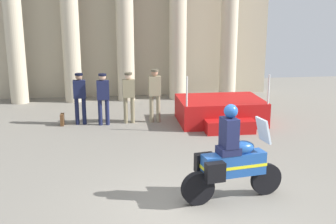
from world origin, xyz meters
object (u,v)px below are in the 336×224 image
Objects in this scene: officer_in_row_0 at (80,95)px; briefcase_on_ground at (62,120)px; motorcycle_with_rider at (230,161)px; reviewing_stand at (220,111)px; officer_in_row_1 at (103,95)px; officer_in_row_3 at (155,91)px; officer_in_row_2 at (129,94)px.

briefcase_on_ground is at bearing 0.09° from officer_in_row_0.
officer_in_row_0 is 6.66m from motorcycle_with_rider.
motorcycle_with_rider is (-1.21, -5.46, 0.42)m from reviewing_stand.
reviewing_stand is 1.63× the size of officer_in_row_1.
motorcycle_with_rider is at bearing 96.27° from officer_in_row_3.
reviewing_stand is at bearing 174.57° from officer_in_row_1.
reviewing_stand is 1.63× the size of officer_in_row_2.
officer_in_row_2 is 0.95× the size of officer_in_row_3.
reviewing_stand is 2.98m from officer_in_row_2.
officer_in_row_2 is (-2.90, 0.34, 0.59)m from reviewing_stand.
reviewing_stand reaches higher than briefcase_on_ground.
officer_in_row_0 reaches higher than briefcase_on_ground.
reviewing_stand is 1.55× the size of officer_in_row_3.
reviewing_stand is at bearing 67.21° from motorcycle_with_rider.
motorcycle_with_rider reaches higher than officer_in_row_2.
officer_in_row_0 is at bearing -3.34° from officer_in_row_2.
officer_in_row_3 is at bearing 177.13° from officer_in_row_0.
officer_in_row_2 is 4.51× the size of briefcase_on_ground.
officer_in_row_3 reaches higher than officer_in_row_2.
officer_in_row_3 reaches higher than officer_in_row_0.
officer_in_row_2 is at bearing 173.38° from reviewing_stand.
officer_in_row_2 is (0.80, 0.13, -0.00)m from officer_in_row_1.
reviewing_stand is 1.62× the size of officer_in_row_0.
officer_in_row_2 is at bearing -2.01° from officer_in_row_3.
officer_in_row_0 is 0.74m from officer_in_row_1.
officer_in_row_1 is at bearing 176.79° from reviewing_stand.
officer_in_row_0 is at bearing -2.87° from officer_in_row_3.
motorcycle_with_rider is (1.69, -5.80, -0.16)m from officer_in_row_2.
reviewing_stand reaches higher than officer_in_row_2.
motorcycle_with_rider is at bearing -56.85° from briefcase_on_ground.
officer_in_row_2 is at bearing -0.18° from briefcase_on_ground.
officer_in_row_3 reaches higher than briefcase_on_ground.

